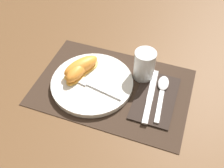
# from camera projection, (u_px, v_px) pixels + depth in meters

# --- Properties ---
(ground_plane) EXTENTS (3.00, 3.00, 0.00)m
(ground_plane) POSITION_uv_depth(u_px,v_px,m) (113.00, 87.00, 0.82)
(ground_plane) COLOR brown
(placemat) EXTENTS (0.48, 0.32, 0.00)m
(placemat) POSITION_uv_depth(u_px,v_px,m) (113.00, 87.00, 0.82)
(placemat) COLOR #38281E
(placemat) RESTS_ON ground_plane
(plate) EXTENTS (0.26, 0.26, 0.02)m
(plate) POSITION_uv_depth(u_px,v_px,m) (92.00, 83.00, 0.82)
(plate) COLOR white
(plate) RESTS_ON placemat
(juice_glass) EXTENTS (0.07, 0.07, 0.10)m
(juice_glass) POSITION_uv_depth(u_px,v_px,m) (144.00, 66.00, 0.82)
(juice_glass) COLOR silver
(juice_glass) RESTS_ON placemat
(napkin) EXTENTS (0.12, 0.20, 0.00)m
(napkin) POSITION_uv_depth(u_px,v_px,m) (155.00, 98.00, 0.79)
(napkin) COLOR #2D231E
(napkin) RESTS_ON placemat
(knife) EXTENTS (0.04, 0.21, 0.01)m
(knife) POSITION_uv_depth(u_px,v_px,m) (150.00, 97.00, 0.79)
(knife) COLOR silver
(knife) RESTS_ON napkin
(spoon) EXTENTS (0.04, 0.18, 0.01)m
(spoon) POSITION_uv_depth(u_px,v_px,m) (162.00, 89.00, 0.80)
(spoon) COLOR silver
(spoon) RESTS_ON napkin
(fork) EXTENTS (0.19, 0.06, 0.00)m
(fork) POSITION_uv_depth(u_px,v_px,m) (90.00, 84.00, 0.80)
(fork) COLOR silver
(fork) RESTS_ON plate
(citrus_wedge_0) EXTENTS (0.11, 0.14, 0.04)m
(citrus_wedge_0) POSITION_uv_depth(u_px,v_px,m) (81.00, 67.00, 0.83)
(citrus_wedge_0) COLOR #F7C656
(citrus_wedge_0) RESTS_ON plate
(citrus_wedge_1) EXTENTS (0.06, 0.11, 0.04)m
(citrus_wedge_1) POSITION_uv_depth(u_px,v_px,m) (77.00, 72.00, 0.82)
(citrus_wedge_1) COLOR #F7C656
(citrus_wedge_1) RESTS_ON plate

